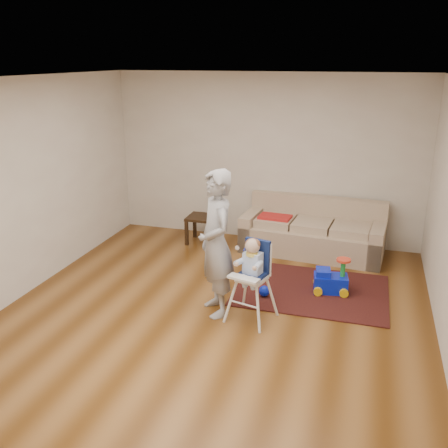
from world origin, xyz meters
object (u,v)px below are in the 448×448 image
(ride_on_toy, at_px, (331,275))
(side_table, at_px, (202,229))
(toy_ball, at_px, (264,291))
(high_chair, at_px, (252,281))
(sofa, at_px, (312,227))
(adult, at_px, (216,244))

(ride_on_toy, bearing_deg, side_table, 141.35)
(toy_ball, bearing_deg, high_chair, -92.96)
(sofa, bearing_deg, adult, -105.96)
(side_table, xyz_separation_m, high_chair, (1.38, -2.24, 0.26))
(sofa, relative_size, side_table, 4.93)
(sofa, distance_m, adult, 2.44)
(toy_ball, relative_size, adult, 0.08)
(side_table, height_order, ride_on_toy, ride_on_toy)
(side_table, height_order, adult, adult)
(high_chair, bearing_deg, sofa, 93.96)
(side_table, bearing_deg, sofa, 1.58)
(adult, bearing_deg, toy_ball, 104.11)
(sofa, relative_size, adult, 1.27)
(high_chair, height_order, adult, adult)
(sofa, distance_m, ride_on_toy, 1.40)
(side_table, bearing_deg, high_chair, -58.37)
(high_chair, relative_size, adult, 0.58)
(high_chair, bearing_deg, side_table, 135.70)
(sofa, relative_size, toy_ball, 15.82)
(sofa, bearing_deg, high_chair, -95.29)
(sofa, xyz_separation_m, adult, (-0.85, -2.24, 0.46))
(side_table, relative_size, toy_ball, 3.21)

